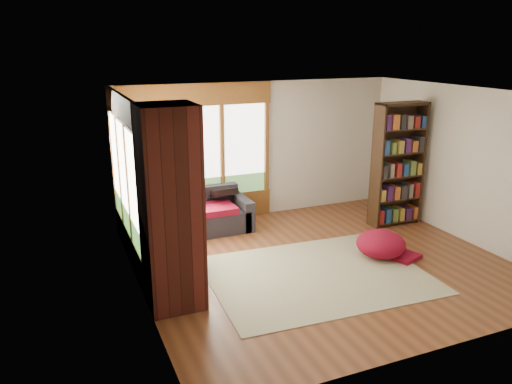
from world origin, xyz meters
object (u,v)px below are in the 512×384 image
object	(u,v)px
pouf	(381,243)
dog_brindle	(172,212)
brick_chimney	(171,209)
bookshelf	(398,165)
sectional_sofa	(171,226)
area_rug	(317,275)
dog_tan	(174,194)

from	to	relation	value
pouf	dog_brindle	size ratio (longest dim) A/B	0.85
brick_chimney	bookshelf	size ratio (longest dim) A/B	1.14
pouf	sectional_sofa	bearing A→B (deg)	147.98
sectional_sofa	bookshelf	size ratio (longest dim) A/B	0.97
area_rug	dog_tan	distance (m)	2.88
bookshelf	sectional_sofa	bearing A→B (deg)	170.59
sectional_sofa	dog_brindle	xyz separation A→B (m)	(-0.10, -0.59, 0.46)
pouf	dog_tan	world-z (taller)	dog_tan
dog_brindle	pouf	bearing A→B (deg)	-133.43
area_rug	bookshelf	size ratio (longest dim) A/B	1.38
sectional_sofa	dog_brindle	world-z (taller)	dog_brindle
pouf	dog_tan	size ratio (longest dim) A/B	0.78
dog_brindle	dog_tan	bearing A→B (deg)	-36.80
area_rug	brick_chimney	bearing A→B (deg)	179.90
brick_chimney	area_rug	size ratio (longest dim) A/B	0.83
area_rug	dog_brindle	size ratio (longest dim) A/B	3.40
brick_chimney	sectional_sofa	world-z (taller)	brick_chimney
brick_chimney	bookshelf	bearing A→B (deg)	16.79
brick_chimney	pouf	world-z (taller)	brick_chimney
bookshelf	area_rug	bearing A→B (deg)	-150.45
sectional_sofa	dog_tan	xyz separation A→B (m)	(0.14, 0.27, 0.48)
pouf	dog_tan	distance (m)	3.55
brick_chimney	pouf	size ratio (longest dim) A/B	3.33
sectional_sofa	area_rug	xyz separation A→B (m)	(1.67, -2.05, -0.30)
brick_chimney	pouf	distance (m)	3.56
sectional_sofa	bookshelf	bearing A→B (deg)	-13.08
sectional_sofa	dog_tan	world-z (taller)	dog_tan
pouf	dog_brindle	xyz separation A→B (m)	(-3.04, 1.25, 0.54)
pouf	dog_brindle	world-z (taller)	dog_brindle
area_rug	dog_brindle	xyz separation A→B (m)	(-1.77, 1.46, 0.76)
sectional_sofa	bookshelf	distance (m)	4.23
brick_chimney	bookshelf	distance (m)	4.74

